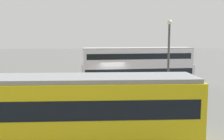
% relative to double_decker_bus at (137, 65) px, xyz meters
% --- Properties ---
extents(ground_plane, '(160.00, 160.00, 0.00)m').
position_rel_double_decker_bus_xyz_m(ground_plane, '(2.73, 1.81, -2.00)').
color(ground_plane, slate).
extents(double_decker_bus, '(12.17, 3.55, 3.92)m').
position_rel_double_decker_bus_xyz_m(double_decker_bus, '(0.00, 0.00, 0.00)').
color(double_decker_bus, silver).
rests_on(double_decker_bus, ground).
extents(tram_yellow, '(14.91, 2.76, 3.27)m').
position_rel_double_decker_bus_xyz_m(tram_yellow, '(6.82, 15.47, -0.30)').
color(tram_yellow, yellow).
rests_on(tram_yellow, ground).
extents(pedestrian_near_railing, '(0.40, 0.40, 1.75)m').
position_rel_double_decker_bus_xyz_m(pedestrian_near_railing, '(5.89, 5.00, -0.99)').
color(pedestrian_near_railing, black).
rests_on(pedestrian_near_railing, ground).
extents(pedestrian_crossing, '(0.37, 0.37, 1.76)m').
position_rel_double_decker_bus_xyz_m(pedestrian_crossing, '(0.76, 9.06, -0.99)').
color(pedestrian_crossing, black).
rests_on(pedestrian_crossing, ground).
extents(pedestrian_railing, '(7.19, 0.89, 1.08)m').
position_rel_double_decker_bus_xyz_m(pedestrian_railing, '(6.37, 8.32, -1.27)').
color(pedestrian_railing, gray).
rests_on(pedestrian_railing, ground).
extents(info_sign, '(1.18, 0.30, 2.28)m').
position_rel_double_decker_bus_xyz_m(info_sign, '(10.75, 8.91, -0.41)').
color(info_sign, slate).
rests_on(info_sign, ground).
extents(street_lamp, '(0.36, 0.36, 6.32)m').
position_rel_double_decker_bus_xyz_m(street_lamp, '(-0.87, 9.23, 1.73)').
color(street_lamp, '#4C4C51').
rests_on(street_lamp, ground).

